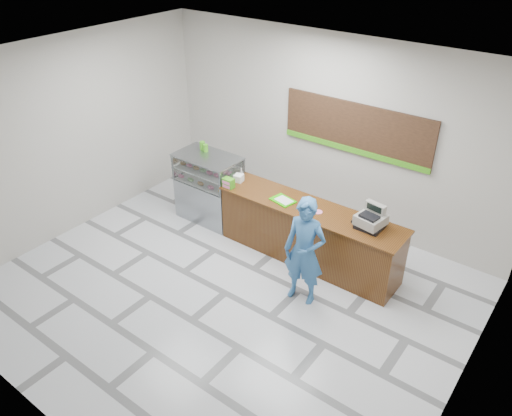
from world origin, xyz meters
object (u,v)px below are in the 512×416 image
Objects in this scene: display_case at (209,187)px; sales_counter at (308,234)px; cash_register at (371,219)px; customer at (305,251)px; serving_tray at (283,200)px.

sales_counter is at bearing 0.00° from display_case.
cash_register is at bearing 1.20° from display_case.
sales_counter is 1.08m from customer.
display_case is 3.02× the size of serving_tray.
customer is (0.95, -0.81, -0.16)m from serving_tray.
cash_register is at bearing 3.76° from sales_counter.
display_case is 0.76× the size of customer.
serving_tray is 0.25× the size of customer.
serving_tray is (-0.48, -0.09, 0.52)m from sales_counter.
sales_counter is 7.40× the size of serving_tray.
customer reaches higher than sales_counter.
display_case is at bearing 153.45° from customer.
customer reaches higher than display_case.
customer is at bearing -18.45° from display_case.
cash_register is at bearing 17.85° from serving_tray.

